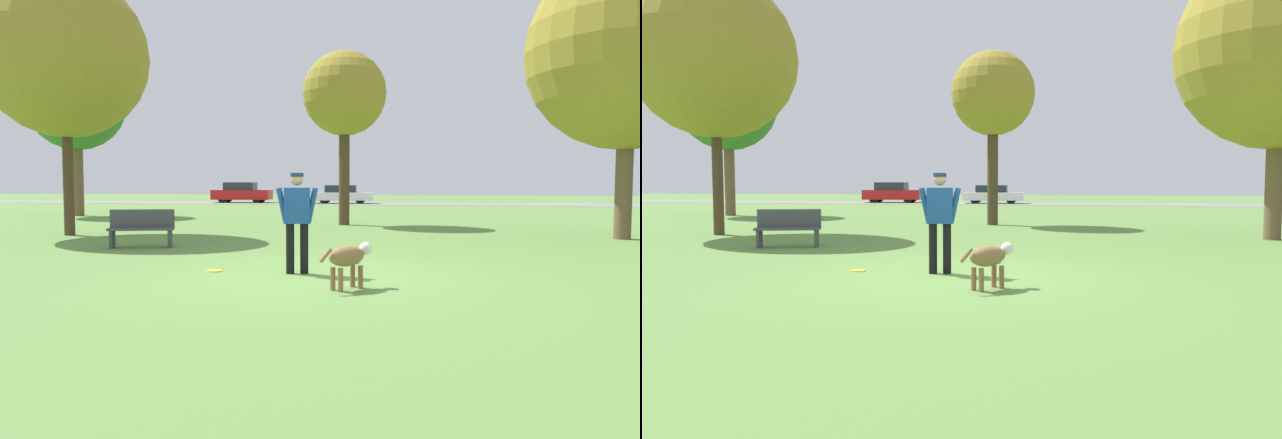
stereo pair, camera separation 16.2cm
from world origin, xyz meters
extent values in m
plane|color=#608C42|center=(0.00, 0.00, 0.00)|extent=(120.00, 120.00, 0.00)
cube|color=gray|center=(0.00, 31.07, 0.01)|extent=(120.00, 6.00, 0.01)
cylinder|color=black|center=(-0.19, 0.19, 0.40)|extent=(0.15, 0.15, 0.79)
cylinder|color=black|center=(-0.41, 0.15, 0.40)|extent=(0.15, 0.15, 0.79)
cube|color=#1E4C93|center=(-0.30, 0.17, 1.08)|extent=(0.43, 0.28, 0.56)
cylinder|color=#1E4C93|center=(-0.08, 0.21, 1.08)|extent=(0.22, 0.12, 0.57)
cylinder|color=#1E4C93|center=(-0.53, 0.14, 1.08)|extent=(0.22, 0.12, 0.57)
sphere|color=tan|center=(-0.30, 0.17, 1.49)|extent=(0.23, 0.23, 0.20)
cylinder|color=navy|center=(-0.30, 0.17, 1.56)|extent=(0.24, 0.24, 0.05)
ellipsoid|color=olive|center=(0.63, -1.02, 0.45)|extent=(0.59, 0.63, 0.28)
ellipsoid|color=white|center=(0.73, -0.89, 0.40)|extent=(0.25, 0.24, 0.15)
sphere|color=white|center=(0.86, -0.74, 0.53)|extent=(0.25, 0.25, 0.18)
cylinder|color=olive|center=(0.69, -0.83, 0.16)|extent=(0.10, 0.10, 0.31)
cylinder|color=olive|center=(0.80, -0.93, 0.16)|extent=(0.10, 0.10, 0.31)
cylinder|color=olive|center=(0.45, -1.11, 0.16)|extent=(0.10, 0.10, 0.31)
cylinder|color=olive|center=(0.57, -1.21, 0.16)|extent=(0.10, 0.10, 0.31)
cylinder|color=olive|center=(0.39, -1.31, 0.49)|extent=(0.17, 0.19, 0.18)
cylinder|color=yellow|center=(-1.67, 0.18, 0.01)|extent=(0.24, 0.24, 0.02)
torus|color=yellow|center=(-1.67, 0.18, 0.01)|extent=(0.24, 0.24, 0.02)
cylinder|color=brown|center=(6.74, 7.02, 1.44)|extent=(0.41, 0.41, 2.88)
sphere|color=olive|center=(6.74, 7.02, 4.75)|extent=(4.99, 4.99, 4.99)
cylinder|color=#4C3826|center=(-0.89, 10.78, 1.70)|extent=(0.36, 0.36, 3.39)
sphere|color=olive|center=(-0.89, 10.78, 4.46)|extent=(2.84, 2.84, 2.84)
cylinder|color=#4C3826|center=(-7.84, 5.67, 1.60)|extent=(0.28, 0.28, 3.21)
sphere|color=olive|center=(-7.84, 5.67, 4.86)|extent=(4.41, 4.41, 4.41)
cylinder|color=brown|center=(-13.00, 14.22, 1.69)|extent=(0.43, 0.43, 3.38)
sphere|color=#38752D|center=(-13.00, 14.22, 4.94)|extent=(4.17, 4.17, 4.17)
cube|color=red|center=(-10.97, 31.44, 0.58)|extent=(4.31, 1.95, 0.70)
cube|color=#232D38|center=(-11.10, 31.43, 1.20)|extent=(2.27, 1.61, 0.56)
cylinder|color=black|center=(-9.74, 32.25, 0.33)|extent=(0.66, 0.23, 0.65)
cylinder|color=black|center=(-9.67, 30.75, 0.33)|extent=(0.66, 0.23, 0.65)
cylinder|color=black|center=(-12.27, 32.13, 0.33)|extent=(0.66, 0.23, 0.65)
cylinder|color=black|center=(-12.20, 30.63, 0.33)|extent=(0.66, 0.23, 0.65)
cube|color=white|center=(-3.53, 31.10, 0.51)|extent=(4.24, 1.95, 0.56)
cube|color=#232D38|center=(-3.65, 31.09, 1.03)|extent=(2.23, 1.61, 0.49)
cylinder|color=black|center=(-2.32, 31.91, 0.32)|extent=(0.66, 0.23, 0.65)
cylinder|color=black|center=(-2.25, 30.40, 0.32)|extent=(0.66, 0.23, 0.65)
cylinder|color=black|center=(-4.81, 31.79, 0.32)|extent=(0.66, 0.23, 0.65)
cylinder|color=black|center=(-4.74, 30.28, 0.32)|extent=(0.66, 0.23, 0.65)
cube|color=#47474C|center=(-4.45, 3.15, 0.41)|extent=(1.46, 0.79, 0.05)
cube|color=#47474C|center=(-4.50, 3.32, 0.64)|extent=(1.35, 0.46, 0.40)
cube|color=#47474C|center=(-3.86, 3.33, 0.20)|extent=(0.16, 0.36, 0.39)
cube|color=#47474C|center=(-5.05, 2.97, 0.20)|extent=(0.16, 0.36, 0.39)
camera|label=1|loc=(1.53, -8.57, 1.43)|focal=32.00mm
camera|label=2|loc=(1.69, -8.54, 1.43)|focal=32.00mm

